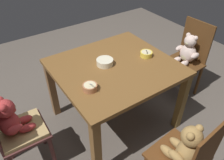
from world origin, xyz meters
TOP-DOWN VIEW (x-y plane):
  - ground_plane at (0.00, 0.00)m, footprint 5.20×5.20m
  - dining_table at (0.00, 0.00)m, footprint 1.11×1.02m
  - teddy_chair_near_right at (1.00, -0.06)m, footprint 0.40×0.43m
  - teddy_chair_near_front at (-0.05, -0.95)m, footprint 0.42×0.40m
  - teddy_chair_near_left at (-0.99, -0.02)m, footprint 0.39×0.38m
  - porridge_bowl_yellow_near_right at (0.36, -0.04)m, footprint 0.12×0.12m
  - porridge_bowl_terracotta_near_left at (-0.37, -0.17)m, footprint 0.12×0.13m
  - porridge_bowl_cream_center at (-0.07, 0.07)m, footprint 0.16×0.16m

SIDE VIEW (x-z plane):
  - ground_plane at x=0.00m, z-range -0.04..0.00m
  - teddy_chair_near_left at x=-0.99m, z-range 0.09..1.00m
  - teddy_chair_near_right at x=1.00m, z-range 0.08..1.01m
  - teddy_chair_near_front at x=-0.05m, z-range 0.09..1.00m
  - dining_table at x=0.00m, z-range 0.26..1.00m
  - porridge_bowl_yellow_near_right at x=0.36m, z-range 0.71..0.82m
  - porridge_bowl_terracotta_near_left at x=-0.37m, z-range 0.71..0.82m
  - porridge_bowl_cream_center at x=-0.07m, z-range 0.74..0.80m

